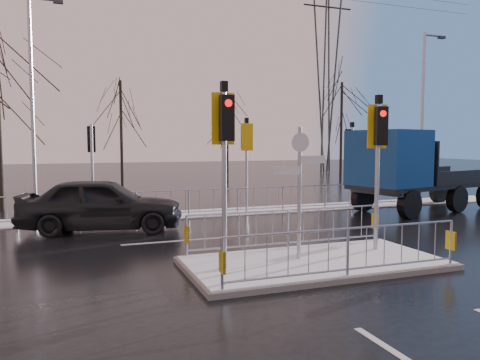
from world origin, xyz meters
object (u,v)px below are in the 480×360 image
object	(u,v)px
car_far_lane	(102,204)
flatbed_truck	(404,169)
street_lamp_right	(424,110)
street_lamp_left	(34,98)
traffic_island	(314,249)

from	to	relation	value
car_far_lane	flatbed_truck	size ratio (longest dim) A/B	0.67
street_lamp_right	street_lamp_left	xyz separation A→B (m)	(-17.00, 1.00, 0.10)
traffic_island	street_lamp_right	xyz separation A→B (m)	(10.58, 8.49, 4.00)
street_lamp_right	street_lamp_left	world-z (taller)	street_lamp_left
flatbed_truck	street_lamp_left	size ratio (longest dim) A/B	0.93
flatbed_truck	street_lamp_right	size ratio (longest dim) A/B	0.95
traffic_island	street_lamp_right	world-z (taller)	street_lamp_right
car_far_lane	traffic_island	bearing A→B (deg)	-133.01
street_lamp_left	flatbed_truck	bearing A→B (deg)	-13.59
flatbed_truck	street_lamp_left	distance (m)	14.66
traffic_island	car_far_lane	bearing A→B (deg)	124.89
traffic_island	car_far_lane	size ratio (longest dim) A/B	1.17
traffic_island	street_lamp_right	size ratio (longest dim) A/B	0.75
traffic_island	street_lamp_left	world-z (taller)	street_lamp_left
traffic_island	car_far_lane	xyz separation A→B (m)	(-4.32, 6.19, 0.48)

